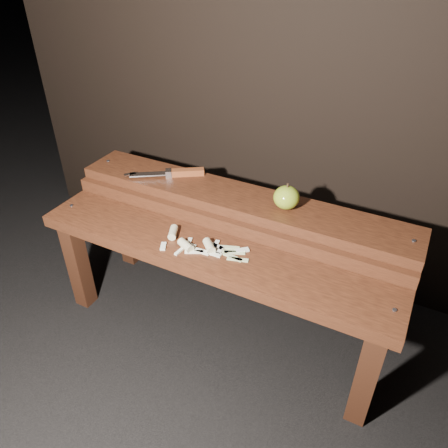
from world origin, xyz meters
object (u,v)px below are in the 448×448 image
at_px(apple, 287,197).
at_px(knife, 178,173).
at_px(bench_front_tier, 206,268).
at_px(bench_rear_tier, 238,217).

distance_m(apple, knife, 0.43).
height_order(bench_front_tier, apple, apple).
relative_size(bench_front_tier, bench_rear_tier, 1.00).
relative_size(bench_front_tier, apple, 13.67).
relative_size(apple, knife, 0.35).
bearing_deg(knife, apple, -3.17).
bearing_deg(apple, knife, 176.83).
bearing_deg(bench_rear_tier, knife, 173.84).
relative_size(bench_rear_tier, apple, 13.67).
bearing_deg(bench_rear_tier, bench_front_tier, -90.00).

